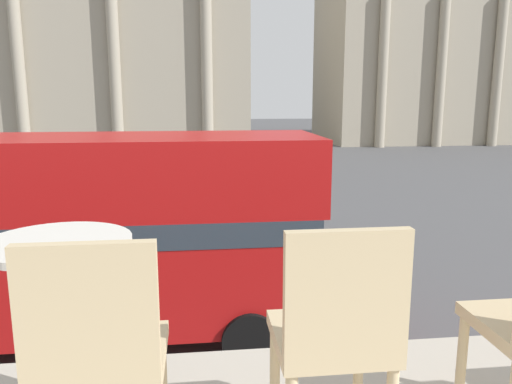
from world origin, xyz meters
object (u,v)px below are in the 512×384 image
double_decker_bus (12,234)px  cafe_chair_0 (99,353)px  plaza_building_right (487,60)px  pedestrian_black (183,221)px  pedestrian_yellow (269,150)px  traffic_light_mid (303,168)px  car_white (255,195)px  traffic_light_near (180,197)px  plaza_building_left (47,34)px  pedestrian_red (125,174)px  cafe_chair_1 (336,333)px  pedestrian_olive (130,242)px  cafe_dining_table (61,285)px  car_silver (116,174)px

double_decker_bus → cafe_chair_0: (3.12, -7.90, 1.73)m
plaza_building_right → pedestrian_black: size_ratio=21.33×
pedestrian_yellow → double_decker_bus: bearing=149.0°
traffic_light_mid → car_white: 3.42m
traffic_light_near → traffic_light_mid: traffic_light_near is taller
plaza_building_left → plaza_building_right: size_ratio=1.01×
double_decker_bus → traffic_light_near: 4.16m
double_decker_bus → pedestrian_red: double_decker_bus is taller
car_white → pedestrian_red: (-5.83, 4.36, 0.33)m
cafe_chair_1 → pedestrian_olive: cafe_chair_1 is taller
plaza_building_right → traffic_light_mid: 43.91m
double_decker_bus → pedestrian_yellow: double_decker_bus is taller
cafe_dining_table → traffic_light_near: bearing=89.3°
cafe_dining_table → pedestrian_black: (0.08, 13.03, -3.05)m
traffic_light_mid → pedestrian_olive: traffic_light_mid is taller
cafe_dining_table → cafe_chair_0: (0.26, -0.57, -0.02)m
plaza_building_right → car_silver: (-35.21, -24.68, -7.74)m
cafe_chair_1 → plaza_building_left: plaza_building_left is taller
traffic_light_near → pedestrian_black: traffic_light_near is taller
plaza_building_right → pedestrian_red: plaza_building_right is taller
cafe_dining_table → traffic_light_mid: (4.34, 15.42, -1.80)m
plaza_building_right → pedestrian_yellow: bearing=-146.5°
plaza_building_left → traffic_light_near: plaza_building_left is taller
car_white → pedestrian_black: (-2.83, -5.11, 0.26)m
plaza_building_right → double_decker_bus: bearing=-129.2°
cafe_chair_1 → car_white: 19.04m
traffic_light_near → pedestrian_yellow: bearing=76.2°
cafe_dining_table → car_white: 18.67m
pedestrian_yellow → pedestrian_black: (-5.43, -19.17, -0.07)m
cafe_chair_0 → plaza_building_right: size_ratio=0.03×
plaza_building_right → car_silver: size_ratio=8.46×
cafe_dining_table → cafe_chair_0: cafe_chair_0 is taller
cafe_chair_0 → pedestrian_yellow: cafe_chair_0 is taller
traffic_light_mid → plaza_building_right: bearing=51.4°
traffic_light_mid → car_white: traffic_light_mid is taller
cafe_chair_1 → pedestrian_yellow: (4.48, 32.72, -2.97)m
pedestrian_yellow → cafe_chair_1: bearing=159.8°
cafe_chair_0 → car_white: cafe_chair_0 is taller
traffic_light_near → car_silver: bearing=105.0°
plaza_building_right → traffic_light_near: (-31.34, -39.15, -6.15)m
cafe_chair_1 → pedestrian_yellow: bearing=76.1°
plaza_building_left → pedestrian_olive: plaza_building_left is taller
double_decker_bus → pedestrian_black: 6.54m
cafe_chair_0 → cafe_chair_1: size_ratio=1.00×
double_decker_bus → pedestrian_yellow: size_ratio=6.45×
plaza_building_left → pedestrian_red: 27.34m
cafe_chair_0 → traffic_light_near: bearing=98.6°
traffic_light_mid → pedestrian_olive: bearing=-140.6°
cafe_dining_table → pedestrian_black: bearing=89.6°
double_decker_bus → pedestrian_black: (2.95, 5.69, -1.31)m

